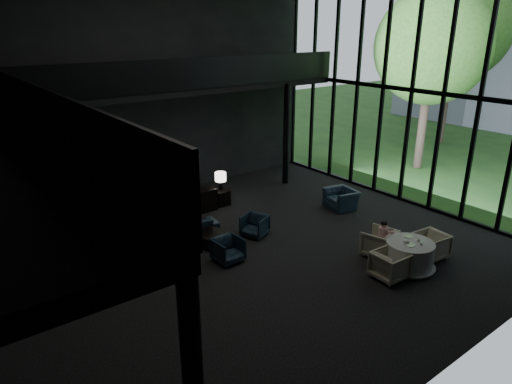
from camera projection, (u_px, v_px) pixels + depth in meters
floor at (249, 252)px, 12.98m from camera, size 14.00×12.00×0.02m
wall_back at (147, 88)px, 16.07m from camera, size 14.00×0.04×8.00m
wall_front at (477, 167)px, 7.12m from camera, size 14.00×0.04×8.00m
curtain_wall at (412, 90)px, 15.55m from camera, size 0.20×12.00×8.00m
mezzanine_back at (186, 89)px, 15.89m from camera, size 12.00×2.00×0.25m
railing_left at (34, 110)px, 8.54m from camera, size 0.06×12.00×1.00m
railing_back at (200, 73)px, 14.94m from camera, size 12.00×0.06×1.00m
column_nw at (2, 170)px, 13.68m from camera, size 0.24×0.24×4.00m
column_ne at (286, 135)px, 18.00m from camera, size 0.24×0.24×4.00m
tree_near at (432, 47)px, 18.93m from camera, size 4.80×4.80×7.65m
tree_far at (456, 27)px, 23.01m from camera, size 5.60×5.60×8.80m
console at (183, 205)px, 15.32m from camera, size 2.44×0.56×0.78m
bronze_urn at (179, 176)px, 15.07m from camera, size 0.77×0.77×1.44m
side_table_left at (137, 219)px, 14.51m from camera, size 0.52×0.52×0.58m
table_lamp_left at (133, 194)px, 14.32m from camera, size 0.44×0.44×0.73m
side_table_right at (221, 198)px, 16.33m from camera, size 0.50×0.50×0.55m
table_lamp_right at (221, 178)px, 16.08m from camera, size 0.40×0.40×0.66m
sofa at (188, 227)px, 13.87m from camera, size 1.66×0.70×0.63m
lounge_armchair_west at (156, 261)px, 11.89m from camera, size 0.72×0.74×0.60m
lounge_armchair_east at (255, 225)px, 13.90m from camera, size 0.82×0.84×0.68m
lounge_armchair_south at (228, 249)px, 12.38m from camera, size 0.73×0.68×0.72m
window_armchair at (341, 196)px, 15.98m from camera, size 0.83×1.11×0.89m
coffee_table at (210, 238)px, 13.43m from camera, size 0.97×0.97×0.36m
dining_table at (409, 257)px, 12.05m from camera, size 1.41×1.41×0.75m
dining_chair_north at (379, 240)px, 12.67m from camera, size 1.07×1.03×0.92m
dining_chair_east at (431, 244)px, 12.56m from camera, size 0.84×0.89×0.84m
dining_chair_west at (390, 263)px, 11.53m from camera, size 0.80×0.85×0.84m
child at (383, 231)px, 12.61m from camera, size 0.27×0.27×0.58m
plate_a at (410, 245)px, 11.76m from camera, size 0.31×0.31×0.02m
plate_b at (409, 236)px, 12.22m from camera, size 0.25×0.25×0.01m
saucer at (419, 240)px, 12.01m from camera, size 0.17×0.17×0.01m
coffee_cup at (419, 239)px, 11.96m from camera, size 0.10×0.10×0.07m
cereal_bowl at (406, 241)px, 11.87m from camera, size 0.17×0.17×0.08m
cream_pot at (421, 244)px, 11.74m from camera, size 0.07×0.07×0.08m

